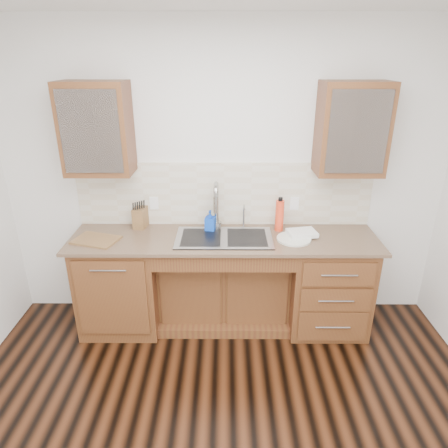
{
  "coord_description": "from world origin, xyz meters",
  "views": [
    {
      "loc": [
        0.02,
        -1.75,
        2.38
      ],
      "look_at": [
        0.0,
        1.4,
        1.05
      ],
      "focal_mm": 32.0,
      "sensor_mm": 36.0,
      "label": 1
    }
  ],
  "objects_px": {
    "cutting_board": "(96,240)",
    "soap_bottle": "(210,221)",
    "knife_block": "(141,217)",
    "water_bottle": "(280,216)",
    "plate": "(294,239)"
  },
  "relations": [
    {
      "from": "knife_block",
      "to": "plate",
      "type": "bearing_deg",
      "value": -2.85
    },
    {
      "from": "soap_bottle",
      "to": "water_bottle",
      "type": "distance_m",
      "value": 0.63
    },
    {
      "from": "water_bottle",
      "to": "knife_block",
      "type": "distance_m",
      "value": 1.27
    },
    {
      "from": "knife_block",
      "to": "cutting_board",
      "type": "xyz_separation_m",
      "value": [
        -0.33,
        -0.31,
        -0.09
      ]
    },
    {
      "from": "soap_bottle",
      "to": "cutting_board",
      "type": "distance_m",
      "value": 1.01
    },
    {
      "from": "plate",
      "to": "knife_block",
      "type": "xyz_separation_m",
      "value": [
        -1.38,
        0.28,
        0.09
      ]
    },
    {
      "from": "soap_bottle",
      "to": "plate",
      "type": "height_order",
      "value": "soap_bottle"
    },
    {
      "from": "water_bottle",
      "to": "cutting_board",
      "type": "xyz_separation_m",
      "value": [
        -1.6,
        -0.24,
        -0.13
      ]
    },
    {
      "from": "soap_bottle",
      "to": "cutting_board",
      "type": "bearing_deg",
      "value": -155.96
    },
    {
      "from": "plate",
      "to": "knife_block",
      "type": "distance_m",
      "value": 1.41
    },
    {
      "from": "plate",
      "to": "knife_block",
      "type": "bearing_deg",
      "value": 168.6
    },
    {
      "from": "cutting_board",
      "to": "knife_block",
      "type": "bearing_deg",
      "value": 42.99
    },
    {
      "from": "water_bottle",
      "to": "knife_block",
      "type": "xyz_separation_m",
      "value": [
        -1.27,
        0.07,
        -0.05
      ]
    },
    {
      "from": "water_bottle",
      "to": "soap_bottle",
      "type": "bearing_deg",
      "value": -178.73
    },
    {
      "from": "cutting_board",
      "to": "soap_bottle",
      "type": "bearing_deg",
      "value": 12.92
    }
  ]
}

